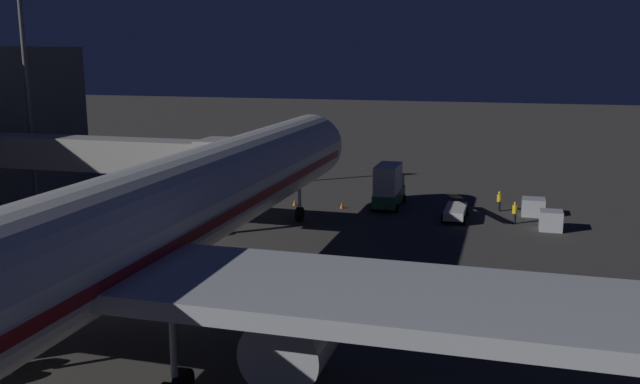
% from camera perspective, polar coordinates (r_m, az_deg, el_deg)
% --- Properties ---
extents(ground_plane, '(320.00, 320.00, 0.00)m').
position_cam_1_polar(ground_plane, '(39.69, -9.75, -8.62)').
color(ground_plane, '#383533').
extents(airliner_at_gate, '(54.26, 70.55, 20.04)m').
position_cam_1_polar(airliner_at_gate, '(29.23, -19.09, -4.83)').
color(airliner_at_gate, silver).
rests_on(airliner_at_gate, ground_plane).
extents(jet_bridge, '(25.75, 3.40, 7.31)m').
position_cam_1_polar(jet_bridge, '(55.44, -17.18, 2.97)').
color(jet_bridge, '#9E9E99').
rests_on(jet_bridge, ground_plane).
extents(apron_floodlight_mast, '(2.90, 0.50, 20.10)m').
position_cam_1_polar(apron_floodlight_mast, '(66.87, -23.31, 8.89)').
color(apron_floodlight_mast, '#59595E').
rests_on(apron_floodlight_mast, ground_plane).
extents(belt_loader, '(1.96, 7.89, 3.01)m').
position_cam_1_polar(belt_loader, '(57.55, 11.22, -1.43)').
color(belt_loader, silver).
rests_on(belt_loader, ground_plane).
extents(cargo_truck_aft, '(2.36, 5.89, 3.91)m').
position_cam_1_polar(cargo_truck_aft, '(61.04, 5.76, 0.53)').
color(cargo_truck_aft, '#287038').
rests_on(cargo_truck_aft, ground_plane).
extents(baggage_container_near_belt, '(1.88, 1.89, 1.47)m').
position_cam_1_polar(baggage_container_near_belt, '(60.57, 17.35, -1.20)').
color(baggage_container_near_belt, '#B7BABF').
rests_on(baggage_container_near_belt, ground_plane).
extents(baggage_container_mid_row, '(1.71, 1.73, 1.54)m').
position_cam_1_polar(baggage_container_mid_row, '(56.03, 18.69, -2.26)').
color(baggage_container_mid_row, '#B7BABF').
rests_on(baggage_container_mid_row, ground_plane).
extents(ground_crew_marshaller_fwd, '(0.40, 0.40, 1.83)m').
position_cam_1_polar(ground_crew_marshaller_fwd, '(57.20, 15.93, -1.57)').
color(ground_crew_marshaller_fwd, black).
rests_on(ground_crew_marshaller_fwd, ground_plane).
extents(ground_crew_under_port_wing, '(0.40, 0.40, 1.76)m').
position_cam_1_polar(ground_crew_under_port_wing, '(61.33, 14.71, -0.67)').
color(ground_crew_under_port_wing, black).
rests_on(ground_crew_under_port_wing, ground_plane).
extents(traffic_cone_nose_port, '(0.36, 0.36, 0.55)m').
position_cam_1_polar(traffic_cone_nose_port, '(60.57, 1.84, -1.12)').
color(traffic_cone_nose_port, orange).
rests_on(traffic_cone_nose_port, ground_plane).
extents(traffic_cone_nose_starboard, '(0.36, 0.36, 0.55)m').
position_cam_1_polar(traffic_cone_nose_starboard, '(61.74, -2.13, -0.87)').
color(traffic_cone_nose_starboard, orange).
rests_on(traffic_cone_nose_starboard, ground_plane).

